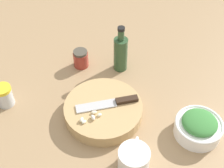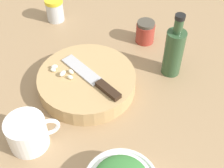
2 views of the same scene
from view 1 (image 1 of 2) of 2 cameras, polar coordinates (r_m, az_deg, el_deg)
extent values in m
plane|color=#997A56|center=(1.10, 1.90, -2.80)|extent=(5.00, 5.00, 0.00)
cylinder|color=tan|center=(1.04, -1.60, -4.85)|extent=(0.26, 0.26, 0.05)
cube|color=black|center=(1.03, 2.73, -2.90)|extent=(0.07, 0.07, 0.01)
cube|color=#B2B2B7|center=(1.02, -2.92, -4.03)|extent=(0.12, 0.12, 0.01)
ellipsoid|color=#F2E6C6|center=(1.00, -3.32, -5.20)|extent=(0.02, 0.02, 0.01)
ellipsoid|color=silver|center=(0.97, -5.15, -6.93)|extent=(0.02, 0.02, 0.01)
ellipsoid|color=silver|center=(0.98, -5.58, -6.53)|extent=(0.02, 0.02, 0.01)
ellipsoid|color=silver|center=(0.99, -2.32, -5.67)|extent=(0.02, 0.02, 0.01)
ellipsoid|color=silver|center=(0.98, -3.50, -6.14)|extent=(0.02, 0.02, 0.01)
cylinder|color=white|center=(1.02, 15.41, -7.86)|extent=(0.15, 0.15, 0.05)
torus|color=white|center=(1.01, 15.68, -7.02)|extent=(0.15, 0.15, 0.01)
ellipsoid|color=#387A38|center=(1.00, 15.76, -6.77)|extent=(0.11, 0.11, 0.03)
cylinder|color=silver|center=(1.12, -19.03, -2.25)|extent=(0.06, 0.06, 0.07)
cylinder|color=yellow|center=(1.09, -19.51, -0.89)|extent=(0.06, 0.06, 0.01)
cylinder|color=white|center=(0.91, 3.99, -13.69)|extent=(0.09, 0.09, 0.08)
torus|color=white|center=(0.94, 4.43, -11.11)|extent=(0.03, 0.05, 0.05)
cylinder|color=#9E3328|center=(1.21, -5.71, 4.50)|extent=(0.06, 0.06, 0.06)
cylinder|color=#474238|center=(1.19, -5.83, 5.77)|extent=(0.05, 0.05, 0.01)
cylinder|color=#2D4C2D|center=(1.17, 1.58, 5.46)|extent=(0.05, 0.05, 0.14)
cylinder|color=#2D4C2D|center=(1.11, 1.67, 8.95)|extent=(0.02, 0.02, 0.04)
cylinder|color=black|center=(1.10, 1.70, 10.05)|extent=(0.03, 0.03, 0.01)
camera|label=2|loc=(0.69, 48.50, 13.60)|focal=50.00mm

